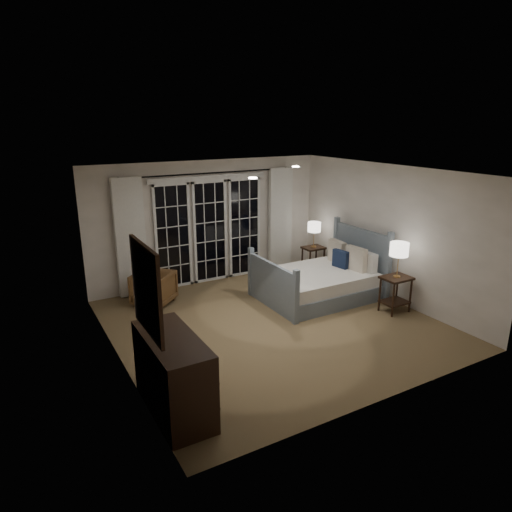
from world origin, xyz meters
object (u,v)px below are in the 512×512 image
armchair (154,288)px  dresser (173,375)px  nightstand_left (396,289)px  lamp_right (314,227)px  nightstand_right (313,256)px  lamp_left (399,250)px  bed (321,281)px

armchair → dresser: 3.34m
nightstand_left → dresser: size_ratio=0.49×
armchair → lamp_right: bearing=47.8°
nightstand_right → lamp_right: size_ratio=1.07×
lamp_left → armchair: lamp_left is taller
bed → nightstand_left: bed is taller
bed → nightstand_left: (0.71, -1.20, 0.11)m
lamp_right → dresser: lamp_right is taller
dresser → nightstand_right: bearing=36.5°
dresser → bed: bearing=28.8°
armchair → nightstand_left: bearing=13.5°
lamp_left → nightstand_right: bearing=89.4°
lamp_left → nightstand_left: bearing=-90.0°
lamp_left → dresser: size_ratio=0.47×
lamp_left → dresser: bearing=-169.5°
bed → lamp_left: (0.71, -1.20, 0.82)m
lamp_left → dresser: lamp_left is taller
nightstand_right → lamp_right: 0.64m
lamp_right → armchair: bearing=-179.9°
bed → armchair: size_ratio=3.16×
dresser → lamp_left: bearing=10.5°
lamp_right → armchair: 3.68m
bed → lamp_right: size_ratio=3.82×
bed → armchair: (-2.87, 1.23, -0.01)m
nightstand_left → armchair: bearing=145.8°
nightstand_right → dresser: 5.46m
bed → nightstand_left: 1.40m
bed → lamp_left: bearing=-59.4°
nightstand_right → lamp_right: lamp_right is taller
nightstand_right → dresser: bearing=-143.5°
lamp_left → lamp_right: bearing=89.4°
armchair → dresser: bearing=-55.8°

